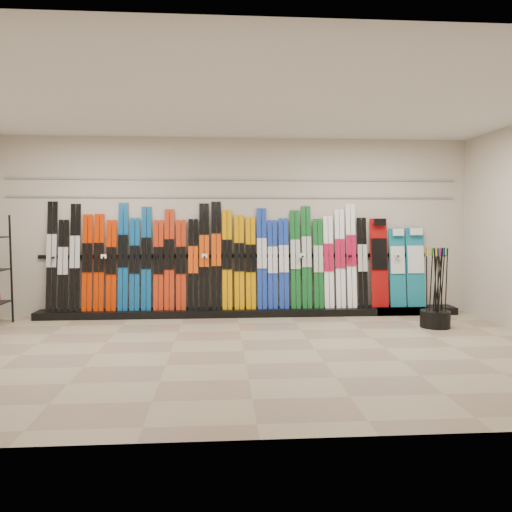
{
  "coord_description": "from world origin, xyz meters",
  "views": [
    {
      "loc": [
        -0.28,
        -6.02,
        1.59
      ],
      "look_at": [
        0.22,
        1.0,
        1.1
      ],
      "focal_mm": 35.0,
      "sensor_mm": 36.0,
      "label": 1
    }
  ],
  "objects": [
    {
      "name": "floor",
      "position": [
        0.0,
        0.0,
        0.0
      ],
      "size": [
        8.0,
        8.0,
        0.0
      ],
      "primitive_type": "plane",
      "color": "gray",
      "rests_on": "ground"
    },
    {
      "name": "back_wall",
      "position": [
        0.0,
        2.5,
        1.5
      ],
      "size": [
        8.0,
        0.0,
        8.0
      ],
      "primitive_type": "plane",
      "rotation": [
        1.57,
        0.0,
        0.0
      ],
      "color": "beige",
      "rests_on": "floor"
    },
    {
      "name": "ceiling",
      "position": [
        0.0,
        0.0,
        3.0
      ],
      "size": [
        8.0,
        8.0,
        0.0
      ],
      "primitive_type": "plane",
      "rotation": [
        3.14,
        0.0,
        0.0
      ],
      "color": "silver",
      "rests_on": "back_wall"
    },
    {
      "name": "ski_rack_base",
      "position": [
        0.22,
        2.28,
        0.06
      ],
      "size": [
        8.0,
        0.4,
        0.12
      ],
      "primitive_type": "cube",
      "color": "black",
      "rests_on": "floor"
    },
    {
      "name": "skis",
      "position": [
        -0.45,
        2.35,
        0.93
      ],
      "size": [
        5.37,
        0.28,
        1.8
      ],
      "color": "black",
      "rests_on": "ski_rack_base"
    },
    {
      "name": "snowboards",
      "position": [
        2.77,
        2.35,
        0.82
      ],
      "size": [
        0.95,
        0.24,
        1.52
      ],
      "color": "#990C0C",
      "rests_on": "ski_rack_base"
    },
    {
      "name": "pole_bin",
      "position": [
        2.94,
        1.17,
        0.12
      ],
      "size": [
        0.44,
        0.44,
        0.25
      ],
      "primitive_type": "cylinder",
      "color": "black",
      "rests_on": "floor"
    },
    {
      "name": "ski_poles",
      "position": [
        2.94,
        1.12,
        0.61
      ],
      "size": [
        0.33,
        0.26,
        1.18
      ],
      "color": "black",
      "rests_on": "pole_bin"
    },
    {
      "name": "slatwall_rail_0",
      "position": [
        0.0,
        2.48,
        2.0
      ],
      "size": [
        7.6,
        0.02,
        0.03
      ],
      "primitive_type": "cube",
      "color": "gray",
      "rests_on": "back_wall"
    },
    {
      "name": "slatwall_rail_1",
      "position": [
        0.0,
        2.48,
        2.3
      ],
      "size": [
        7.6,
        0.02,
        0.03
      ],
      "primitive_type": "cube",
      "color": "gray",
      "rests_on": "back_wall"
    }
  ]
}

